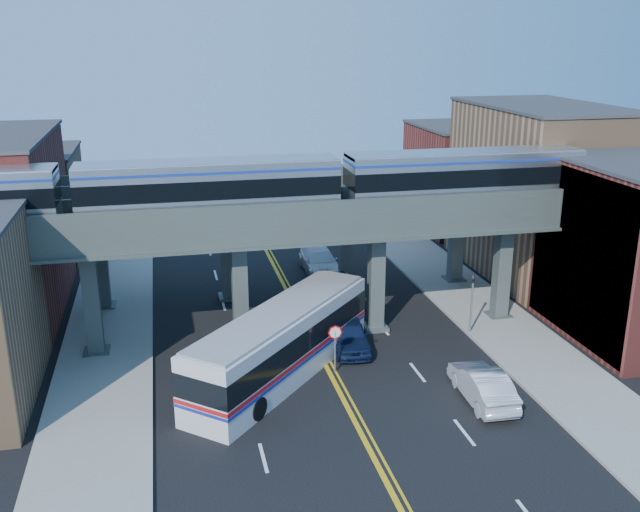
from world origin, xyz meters
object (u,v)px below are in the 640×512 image
object	(u,v)px
transit_train	(210,187)
traffic_signal	(472,298)
car_lane_b	(334,288)
transit_bus	(282,343)
car_lane_d	(320,261)
stop_sign	(335,341)
car_parked_curb	(482,385)
car_lane_c	(339,283)
car_lane_a	(349,334)

from	to	relation	value
transit_train	traffic_signal	xyz separation A→B (m)	(14.62, -2.00, -6.80)
transit_train	car_lane_b	world-z (taller)	transit_train
transit_bus	car_lane_d	xyz separation A→B (m)	(5.50, 15.68, -0.91)
transit_train	car_lane_d	xyz separation A→B (m)	(8.47, 10.93, -8.22)
stop_sign	car_parked_curb	xyz separation A→B (m)	(6.20, -4.44, -0.93)
transit_train	car_lane_c	bearing A→B (deg)	36.57
car_lane_b	car_parked_curb	size ratio (longest dim) A/B	0.98
car_lane_d	transit_bus	bearing A→B (deg)	-108.98
car_lane_c	car_parked_curb	size ratio (longest dim) A/B	0.99
stop_sign	car_lane_c	bearing A→B (deg)	74.81
car_lane_a	car_lane_b	bearing A→B (deg)	88.69
car_lane_c	transit_bus	bearing A→B (deg)	-110.18
transit_train	car_lane_a	size ratio (longest dim) A/B	8.82
car_lane_d	car_lane_c	bearing A→B (deg)	-84.52
transit_bus	car_lane_d	distance (m)	16.64
car_lane_b	car_parked_curb	world-z (taller)	car_parked_curb
car_lane_a	stop_sign	bearing A→B (deg)	-112.93
car_lane_b	car_lane_a	bearing A→B (deg)	-94.09
car_parked_curb	traffic_signal	bearing A→B (deg)	-107.82
transit_bus	car_parked_curb	size ratio (longest dim) A/B	2.40
car_lane_a	car_lane_d	size ratio (longest dim) A/B	0.81
stop_sign	transit_bus	xyz separation A→B (m)	(-2.75, 0.25, 0.03)
car_lane_a	car_lane_b	size ratio (longest dim) A/B	0.99
transit_train	car_lane_d	bearing A→B (deg)	52.24
traffic_signal	stop_sign	bearing A→B (deg)	-161.37
traffic_signal	car_parked_curb	xyz separation A→B (m)	(-2.70, -7.44, -1.47)
car_lane_c	transit_train	bearing A→B (deg)	-136.11
transit_bus	car_lane_d	bearing A→B (deg)	22.14
traffic_signal	car_lane_a	size ratio (longest dim) A/B	0.84
traffic_signal	car_lane_b	distance (m)	9.80
stop_sign	car_lane_a	xyz separation A→B (m)	(1.50, 2.71, -0.93)
transit_train	car_parked_curb	world-z (taller)	transit_train
stop_sign	car_lane_d	bearing A→B (deg)	80.20
transit_train	car_lane_c	distance (m)	13.87
traffic_signal	car_parked_curb	size ratio (longest dim) A/B	0.81
car_lane_d	car_lane_a	bearing A→B (deg)	-95.04
traffic_signal	car_parked_curb	bearing A→B (deg)	-109.94
car_lane_c	car_lane_b	bearing A→B (deg)	-109.42
traffic_signal	car_lane_b	size ratio (longest dim) A/B	0.83
car_lane_a	car_lane_c	distance (m)	9.01
transit_train	car_lane_a	distance (m)	11.21
stop_sign	car_lane_a	bearing A→B (deg)	61.02
transit_train	transit_bus	distance (m)	9.21
car_lane_a	car_lane_d	bearing A→B (deg)	90.64
car_lane_b	car_parked_curb	xyz separation A→B (m)	(3.73, -14.69, 0.02)
car_lane_d	stop_sign	bearing A→B (deg)	-99.44
car_lane_d	transit_train	bearing A→B (deg)	-127.40
car_lane_a	car_parked_curb	xyz separation A→B (m)	(4.70, -7.15, -0.00)
traffic_signal	car_lane_d	size ratio (longest dim) A/B	0.68
car_lane_c	car_lane_d	world-z (taller)	car_lane_d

